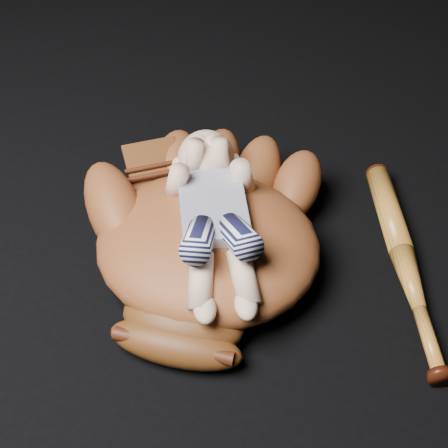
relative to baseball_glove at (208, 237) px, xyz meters
The scene contains 3 objects.
baseball_glove is the anchor object (origin of this frame).
newborn_baby 0.06m from the baseball_glove, 27.00° to the right, with size 0.17×0.38×0.15m, color #D9A88C, non-canonical shape.
baseball_bat 0.34m from the baseball_glove, ahead, with size 0.04×0.47×0.04m, color #AC6921, non-canonical shape.
Camera 1 is at (-0.03, -0.81, 0.90)m, focal length 55.00 mm.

